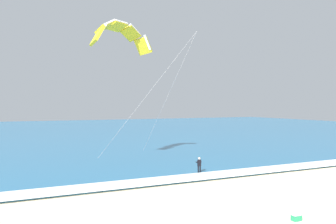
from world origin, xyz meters
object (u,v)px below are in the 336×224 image
object	(u,v)px
kite_primary	(120,34)
cooler_box	(296,217)
surfboard	(199,174)
kitesurfer	(199,165)

from	to	relation	value
kite_primary	cooler_box	xyz separation A→B (m)	(3.89, -22.99, -14.88)
kite_primary	cooler_box	size ratio (longest dim) A/B	26.41
kite_primary	surfboard	bearing A→B (deg)	-59.57
cooler_box	kitesurfer	bearing A→B (deg)	84.16
cooler_box	surfboard	bearing A→B (deg)	84.16
kitesurfer	cooler_box	distance (m)	14.05
surfboard	kitesurfer	xyz separation A→B (m)	(0.00, 0.02, 0.91)
surfboard	kitesurfer	distance (m)	0.91
surfboard	kite_primary	world-z (taller)	kite_primary
kitesurfer	kite_primary	distance (m)	17.60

